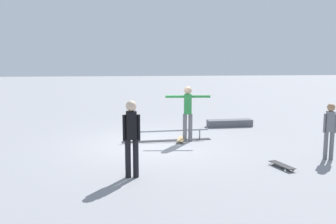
{
  "coord_description": "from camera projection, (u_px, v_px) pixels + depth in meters",
  "views": [
    {
      "loc": [
        0.46,
        11.72,
        2.89
      ],
      "look_at": [
        -0.42,
        0.01,
        1.0
      ],
      "focal_mm": 42.61,
      "sensor_mm": 36.0,
      "label": 1
    }
  ],
  "objects": [
    {
      "name": "ground_plane",
      "position": [
        154.0,
        145.0,
        12.03
      ],
      "size": [
        60.0,
        60.0,
        0.0
      ],
      "primitive_type": "plane",
      "color": "gray"
    },
    {
      "name": "skateboard_main",
      "position": [
        181.0,
        139.0,
        12.46
      ],
      "size": [
        0.37,
        0.82,
        0.09
      ],
      "rotation": [
        0.0,
        0.0,
        1.37
      ],
      "color": "tan",
      "rests_on": "ground_plane"
    },
    {
      "name": "skate_ledge",
      "position": [
        230.0,
        123.0,
        14.81
      ],
      "size": [
        1.7,
        0.53,
        0.26
      ],
      "primitive_type": "cube",
      "rotation": [
        0.0,
        0.0,
        0.08
      ],
      "color": "#595960",
      "rests_on": "ground_plane"
    },
    {
      "name": "loose_skateboard_black",
      "position": [
        282.0,
        165.0,
        9.68
      ],
      "size": [
        0.44,
        0.82,
        0.09
      ],
      "rotation": [
        0.0,
        0.0,
        1.89
      ],
      "color": "black",
      "rests_on": "ground_plane"
    },
    {
      "name": "grind_rail",
      "position": [
        167.0,
        136.0,
        12.51
      ],
      "size": [
        2.83,
        0.54,
        0.35
      ],
      "rotation": [
        0.0,
        0.0,
        0.11
      ],
      "color": "black",
      "rests_on": "ground_plane"
    },
    {
      "name": "skater_main",
      "position": [
        188.0,
        110.0,
        12.32
      ],
      "size": [
        1.39,
        0.24,
        1.72
      ],
      "rotation": [
        0.0,
        0.0,
        3.09
      ],
      "color": "slate",
      "rests_on": "ground_plane"
    },
    {
      "name": "bystander_black_shirt",
      "position": [
        132.0,
        135.0,
        8.84
      ],
      "size": [
        0.4,
        0.24,
        1.75
      ],
      "rotation": [
        0.0,
        0.0,
        0.07
      ],
      "color": "black",
      "rests_on": "ground_plane"
    },
    {
      "name": "bystander_grey_shirt",
      "position": [
        330.0,
        128.0,
        10.31
      ],
      "size": [
        0.34,
        0.21,
        1.48
      ],
      "rotation": [
        0.0,
        0.0,
        6.06
      ],
      "color": "slate",
      "rests_on": "ground_plane"
    }
  ]
}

